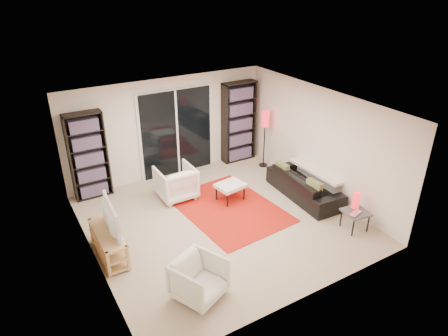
{
  "coord_description": "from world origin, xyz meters",
  "views": [
    {
      "loc": [
        -3.41,
        -5.89,
        4.54
      ],
      "look_at": [
        0.25,
        0.3,
        1.0
      ],
      "focal_mm": 32.0,
      "sensor_mm": 36.0,
      "label": 1
    }
  ],
  "objects_px": {
    "sofa": "(304,185)",
    "bookshelf_right": "(239,122)",
    "armchair_front": "(199,279)",
    "armchair_back": "(176,182)",
    "floor_lamp": "(265,124)",
    "tv_stand": "(109,243)",
    "bookshelf_left": "(88,156)",
    "side_table": "(356,213)",
    "ottoman": "(230,186)"
  },
  "relations": [
    {
      "from": "bookshelf_right",
      "to": "floor_lamp",
      "type": "distance_m",
      "value": 0.77
    },
    {
      "from": "armchair_back",
      "to": "floor_lamp",
      "type": "xyz_separation_m",
      "value": [
        2.61,
        0.32,
        0.78
      ]
    },
    {
      "from": "sofa",
      "to": "floor_lamp",
      "type": "relative_size",
      "value": 1.31
    },
    {
      "from": "bookshelf_right",
      "to": "bookshelf_left",
      "type": "bearing_deg",
      "value": 180.0
    },
    {
      "from": "bookshelf_right",
      "to": "armchair_front",
      "type": "distance_m",
      "value": 5.18
    },
    {
      "from": "tv_stand",
      "to": "sofa",
      "type": "bearing_deg",
      "value": -1.9
    },
    {
      "from": "sofa",
      "to": "floor_lamp",
      "type": "xyz_separation_m",
      "value": [
        0.14,
        1.74,
        0.86
      ]
    },
    {
      "from": "bookshelf_right",
      "to": "side_table",
      "type": "bearing_deg",
      "value": -87.12
    },
    {
      "from": "bookshelf_left",
      "to": "armchair_front",
      "type": "distance_m",
      "value": 4.07
    },
    {
      "from": "bookshelf_left",
      "to": "floor_lamp",
      "type": "bearing_deg",
      "value": -9.24
    },
    {
      "from": "bookshelf_right",
      "to": "armchair_back",
      "type": "xyz_separation_m",
      "value": [
        -2.28,
        -1.01,
        -0.68
      ]
    },
    {
      "from": "sofa",
      "to": "armchair_back",
      "type": "height_order",
      "value": "armchair_back"
    },
    {
      "from": "bookshelf_right",
      "to": "ottoman",
      "type": "relative_size",
      "value": 3.24
    },
    {
      "from": "sofa",
      "to": "ottoman",
      "type": "xyz_separation_m",
      "value": [
        -1.51,
        0.69,
        0.06
      ]
    },
    {
      "from": "armchair_back",
      "to": "floor_lamp",
      "type": "bearing_deg",
      "value": -172.75
    },
    {
      "from": "armchair_back",
      "to": "ottoman",
      "type": "distance_m",
      "value": 1.21
    },
    {
      "from": "armchair_front",
      "to": "ottoman",
      "type": "xyz_separation_m",
      "value": [
        1.93,
        2.24,
        0.02
      ]
    },
    {
      "from": "side_table",
      "to": "armchair_front",
      "type": "bearing_deg",
      "value": -178.98
    },
    {
      "from": "bookshelf_left",
      "to": "sofa",
      "type": "xyz_separation_m",
      "value": [
        4.05,
        -2.43,
        -0.69
      ]
    },
    {
      "from": "tv_stand",
      "to": "side_table",
      "type": "xyz_separation_m",
      "value": [
        4.35,
        -1.63,
        0.09
      ]
    },
    {
      "from": "armchair_back",
      "to": "armchair_front",
      "type": "distance_m",
      "value": 3.12
    },
    {
      "from": "bookshelf_left",
      "to": "bookshelf_right",
      "type": "distance_m",
      "value": 3.85
    },
    {
      "from": "bookshelf_left",
      "to": "tv_stand",
      "type": "bearing_deg",
      "value": -97.65
    },
    {
      "from": "armchair_back",
      "to": "floor_lamp",
      "type": "relative_size",
      "value": 0.54
    },
    {
      "from": "sofa",
      "to": "bookshelf_left",
      "type": "bearing_deg",
      "value": 62.4
    },
    {
      "from": "side_table",
      "to": "tv_stand",
      "type": "bearing_deg",
      "value": 159.48
    },
    {
      "from": "armchair_front",
      "to": "floor_lamp",
      "type": "relative_size",
      "value": 0.49
    },
    {
      "from": "bookshelf_right",
      "to": "tv_stand",
      "type": "relative_size",
      "value": 1.76
    },
    {
      "from": "sofa",
      "to": "armchair_back",
      "type": "relative_size",
      "value": 2.41
    },
    {
      "from": "armchair_front",
      "to": "floor_lamp",
      "type": "distance_m",
      "value": 4.93
    },
    {
      "from": "tv_stand",
      "to": "sofa",
      "type": "distance_m",
      "value": 4.36
    },
    {
      "from": "tv_stand",
      "to": "side_table",
      "type": "height_order",
      "value": "tv_stand"
    },
    {
      "from": "bookshelf_left",
      "to": "ottoman",
      "type": "distance_m",
      "value": 3.14
    },
    {
      "from": "bookshelf_left",
      "to": "tv_stand",
      "type": "relative_size",
      "value": 1.63
    },
    {
      "from": "sofa",
      "to": "side_table",
      "type": "xyz_separation_m",
      "value": [
        -0.0,
        -1.49,
        0.07
      ]
    },
    {
      "from": "bookshelf_right",
      "to": "side_table",
      "type": "relative_size",
      "value": 4.14
    },
    {
      "from": "armchair_back",
      "to": "floor_lamp",
      "type": "distance_m",
      "value": 2.75
    },
    {
      "from": "bookshelf_right",
      "to": "armchair_front",
      "type": "bearing_deg",
      "value": -129.23
    },
    {
      "from": "tv_stand",
      "to": "bookshelf_left",
      "type": "bearing_deg",
      "value": 82.35
    },
    {
      "from": "sofa",
      "to": "side_table",
      "type": "relative_size",
      "value": 3.84
    },
    {
      "from": "armchair_front",
      "to": "ottoman",
      "type": "distance_m",
      "value": 2.95
    },
    {
      "from": "sofa",
      "to": "bookshelf_right",
      "type": "bearing_deg",
      "value": 8.01
    },
    {
      "from": "armchair_front",
      "to": "floor_lamp",
      "type": "xyz_separation_m",
      "value": [
        3.58,
        3.29,
        0.82
      ]
    },
    {
      "from": "armchair_front",
      "to": "side_table",
      "type": "xyz_separation_m",
      "value": [
        3.44,
        0.06,
        0.02
      ]
    },
    {
      "from": "armchair_back",
      "to": "tv_stand",
      "type": "bearing_deg",
      "value": 34.36
    },
    {
      "from": "ottoman",
      "to": "bookshelf_right",
      "type": "bearing_deg",
      "value": 52.86
    },
    {
      "from": "side_table",
      "to": "bookshelf_right",
      "type": "bearing_deg",
      "value": 92.88
    },
    {
      "from": "bookshelf_left",
      "to": "side_table",
      "type": "xyz_separation_m",
      "value": [
        4.05,
        -3.91,
        -0.62
      ]
    },
    {
      "from": "tv_stand",
      "to": "ottoman",
      "type": "xyz_separation_m",
      "value": [
        2.84,
        0.55,
        0.08
      ]
    },
    {
      "from": "bookshelf_right",
      "to": "ottoman",
      "type": "xyz_separation_m",
      "value": [
        -1.31,
        -1.73,
        -0.7
      ]
    }
  ]
}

